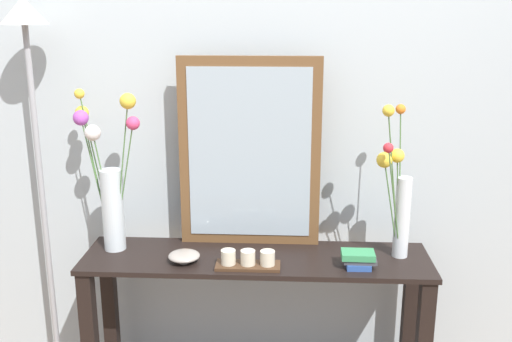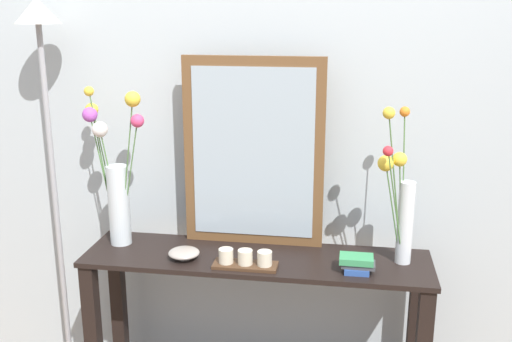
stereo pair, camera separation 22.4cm
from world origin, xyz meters
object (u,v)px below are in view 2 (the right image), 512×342
Objects in this scene: mirror_leaning at (253,153)px; floor_lamp at (50,145)px; tall_vase_left at (116,179)px; candle_tray at (245,260)px; vase_right at (401,200)px; book_stack at (357,263)px; console_table at (256,331)px; decorative_bowl at (184,253)px.

mirror_leaning is 0.42× the size of floor_lamp.
tall_vase_left reaches higher than candle_tray.
vase_right is 4.60× the size of book_stack.
console_table is 0.45m from decorative_bowl.
book_stack is (-0.15, -0.10, -0.22)m from vase_right.
floor_lamp reaches higher than decorative_bowl.
console_table is 2.12× the size of tall_vase_left.
mirror_leaning is (-0.03, 0.14, 0.72)m from console_table.
vase_right reaches higher than console_table.
candle_tray is at bearing -103.88° from console_table.
console_table is 0.37m from candle_tray.
console_table is at bearing 168.59° from book_stack.
vase_right is at bearing -1.38° from tall_vase_left.
book_stack is at bearing -0.97° from decorative_bowl.
mirror_leaning reaches higher than candle_tray.
candle_tray is 0.13× the size of floor_lamp.
floor_lamp reaches higher than console_table.
tall_vase_left reaches higher than decorative_bowl.
mirror_leaning reaches higher than console_table.
floor_lamp is at bearing -177.13° from mirror_leaning.
mirror_leaning is at bearing 103.08° from console_table.
book_stack is at bearing -11.41° from console_table.
candle_tray is 1.83× the size of book_stack.
floor_lamp is at bearing 166.78° from candle_tray.
mirror_leaning reaches higher than decorative_bowl.
tall_vase_left is (-0.58, 0.05, 0.61)m from console_table.
floor_lamp reaches higher than book_stack.
vase_right is at bearing -11.58° from mirror_leaning.
book_stack reaches higher than console_table.
vase_right is at bearing 6.40° from decorative_bowl.
candle_tray is (0.56, -0.15, -0.25)m from tall_vase_left.
candle_tray is (0.01, -0.24, -0.36)m from mirror_leaning.
book_stack is at bearing -27.55° from mirror_leaning.
mirror_leaning reaches higher than book_stack.
mirror_leaning is at bearing 168.42° from vase_right.
floor_lamp is at bearing 172.01° from book_stack.
mirror_leaning is at bearing 9.40° from tall_vase_left.
mirror_leaning is 3.15× the size of candle_tray.
tall_vase_left is at bearing 159.03° from decorative_bowl.
tall_vase_left reaches higher than book_stack.
mirror_leaning is 1.25× the size of vase_right.
tall_vase_left is at bearing 178.62° from vase_right.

